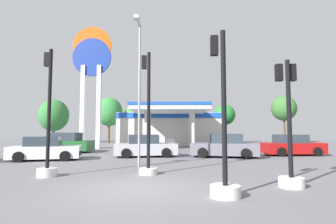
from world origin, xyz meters
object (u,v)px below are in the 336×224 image
traffic_signal_0 (48,141)px  tree_2 (134,115)px  traffic_signal_2 (148,137)px  traffic_signal_1 (224,154)px  car_4 (64,143)px  car_0 (225,146)px  tree_1 (109,112)px  car_1 (292,146)px  car_2 (145,147)px  tree_3 (188,113)px  traffic_signal_3 (290,145)px  tree_5 (284,108)px  station_pole_sign (92,70)px  tree_4 (225,115)px  corner_streetlamp (139,80)px  tree_0 (54,115)px  car_3 (45,149)px

traffic_signal_0 → tree_2: tree_2 is taller
traffic_signal_2 → traffic_signal_1: bearing=-56.2°
traffic_signal_1 → car_4: bearing=126.1°
car_0 → tree_2: (-9.34, 20.87, 3.45)m
car_4 → tree_1: size_ratio=0.70×
car_1 → car_2: 10.80m
traffic_signal_2 → tree_3: 26.82m
car_4 → traffic_signal_3: 18.32m
car_0 → car_4: size_ratio=1.02×
tree_1 → tree_5: bearing=-0.5°
station_pole_sign → tree_4: size_ratio=2.28×
car_2 → tree_4: size_ratio=0.82×
tree_1 → corner_streetlamp: (7.57, -24.73, -0.20)m
car_2 → corner_streetlamp: 6.32m
traffic_signal_3 → corner_streetlamp: bearing=140.9°
tree_1 → car_2: bearing=-69.4°
tree_2 → traffic_signal_3: bearing=-72.5°
tree_5 → tree_0: bearing=178.6°
traffic_signal_3 → tree_2: (-9.53, 30.25, 2.85)m
tree_4 → car_3: bearing=-125.8°
car_1 → tree_4: (-1.23, 17.96, 3.39)m
traffic_signal_1 → station_pole_sign: bearing=117.1°
car_0 → tree_3: bearing=93.9°
car_2 → car_4: size_ratio=0.97×
car_0 → corner_streetlamp: corner_streetlamp is taller
tree_2 → car_1: bearing=-53.1°
tree_0 → tree_3: 20.04m
car_0 → tree_4: 20.06m
tree_0 → tree_4: tree_0 is taller
traffic_signal_3 → tree_0: 36.87m
traffic_signal_2 → tree_1: tree_1 is taller
traffic_signal_0 → traffic_signal_3: bearing=-11.5°
tree_0 → car_1: bearing=-35.6°
car_4 → car_0: bearing=-16.3°
station_pole_sign → car_4: station_pole_sign is taller
tree_4 → corner_streetlamp: corner_streetlamp is taller
tree_0 → tree_5: (33.99, -0.83, 0.94)m
tree_1 → corner_streetlamp: size_ratio=0.91×
car_4 → tree_3: (11.31, 15.78, 3.58)m
station_pole_sign → car_3: 12.90m
traffic_signal_3 → tree_0: bearing=125.9°
traffic_signal_0 → tree_3: 28.18m
car_4 → tree_4: size_ratio=0.84×
station_pole_sign → tree_0: (-9.36, 11.95, -3.99)m
car_0 → tree_5: size_ratio=0.69×
traffic_signal_1 → tree_0: size_ratio=0.71×
traffic_signal_2 → car_2: bearing=96.8°
traffic_signal_1 → tree_5: size_ratio=0.67×
car_0 → tree_0: tree_0 is taller
car_0 → car_4: bearing=163.7°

